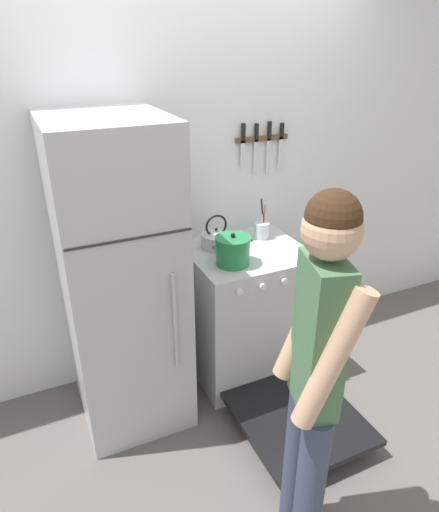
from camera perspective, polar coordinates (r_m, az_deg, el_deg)
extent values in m
plane|color=#5B5654|center=(3.50, -3.91, -11.62)|extent=(14.00, 14.00, 0.00)
cube|color=silver|center=(2.94, -4.88, 8.88)|extent=(10.00, 0.06, 2.55)
cube|color=#B7BABF|center=(2.61, -12.30, -2.98)|extent=(0.61, 0.71, 1.79)
cube|color=#2D2D2D|center=(2.12, -11.02, 2.08)|extent=(0.59, 0.01, 0.01)
cylinder|color=#B2B5BA|center=(2.40, -5.54, -8.27)|extent=(0.02, 0.02, 0.57)
cube|color=silver|center=(3.10, 3.23, -6.88)|extent=(0.73, 0.64, 0.90)
cube|color=black|center=(2.89, 3.44, 0.52)|extent=(0.72, 0.63, 0.02)
cube|color=black|center=(2.90, 5.97, -9.89)|extent=(0.63, 0.05, 0.68)
cylinder|color=black|center=(2.71, 1.64, -1.03)|extent=(0.21, 0.21, 0.01)
cylinder|color=black|center=(2.86, 7.57, 0.23)|extent=(0.21, 0.21, 0.01)
cylinder|color=black|center=(2.92, -0.59, 1.04)|extent=(0.21, 0.21, 0.01)
cylinder|color=black|center=(3.06, 5.04, 2.13)|extent=(0.21, 0.21, 0.01)
cylinder|color=silver|center=(2.56, 2.56, -4.49)|extent=(0.04, 0.02, 0.04)
cylinder|color=silver|center=(2.63, 5.41, -3.79)|extent=(0.04, 0.02, 0.04)
cylinder|color=silver|center=(2.70, 8.12, -3.13)|extent=(0.04, 0.02, 0.04)
cylinder|color=silver|center=(2.77, 10.68, -2.49)|extent=(0.04, 0.02, 0.04)
cube|color=black|center=(2.86, 9.80, -19.25)|extent=(0.67, 0.72, 0.04)
cube|color=#99999E|center=(3.07, 3.91, -8.31)|extent=(0.59, 0.35, 0.01)
cylinder|color=#237A42|center=(2.68, 1.67, 0.50)|extent=(0.20, 0.20, 0.15)
cylinder|color=#237A42|center=(2.64, 1.69, 2.18)|extent=(0.21, 0.21, 0.02)
sphere|color=black|center=(2.64, 1.70, 2.60)|extent=(0.03, 0.03, 0.03)
cylinder|color=#237A42|center=(2.61, -0.53, 1.12)|extent=(0.03, 0.02, 0.02)
cylinder|color=#237A42|center=(2.70, 3.81, 1.96)|extent=(0.03, 0.02, 0.02)
cylinder|color=silver|center=(2.91, -0.40, 1.93)|extent=(0.19, 0.19, 0.09)
cone|color=silver|center=(2.89, -0.40, 2.95)|extent=(0.18, 0.18, 0.02)
sphere|color=black|center=(2.88, -0.40, 3.34)|extent=(0.02, 0.02, 0.02)
cone|color=silver|center=(2.94, 1.21, 2.39)|extent=(0.10, 0.03, 0.09)
torus|color=black|center=(2.87, -0.40, 3.80)|extent=(0.15, 0.01, 0.15)
cylinder|color=silver|center=(3.05, 5.32, 3.19)|extent=(0.10, 0.10, 0.11)
cylinder|color=#9E7547|center=(3.04, 5.56, 4.58)|extent=(0.02, 0.02, 0.21)
cylinder|color=#232326|center=(3.03, 5.43, 4.97)|extent=(0.06, 0.03, 0.26)
cylinder|color=#B2B5BA|center=(3.03, 5.38, 4.19)|extent=(0.02, 0.03, 0.18)
cylinder|color=#38425B|center=(2.16, 11.16, -27.11)|extent=(0.12, 0.12, 0.83)
cylinder|color=#38425B|center=(2.26, 9.71, -23.88)|extent=(0.12, 0.12, 0.83)
cube|color=#47704C|center=(1.71, 12.36, -9.90)|extent=(0.19, 0.26, 0.63)
cylinder|color=tan|center=(1.61, 13.93, -12.51)|extent=(0.26, 0.15, 0.55)
cylinder|color=tan|center=(1.81, 10.98, -7.57)|extent=(0.26, 0.15, 0.55)
sphere|color=tan|center=(1.51, 13.85, 3.14)|extent=(0.20, 0.20, 0.20)
sphere|color=#382314|center=(1.49, 14.04, 4.74)|extent=(0.19, 0.19, 0.19)
cube|color=brown|center=(3.07, 5.33, 14.41)|extent=(0.38, 0.02, 0.03)
cube|color=silver|center=(3.01, 2.92, 12.60)|extent=(0.03, 0.00, 0.17)
cube|color=black|center=(2.98, 3.00, 15.21)|extent=(0.02, 0.02, 0.11)
cube|color=silver|center=(3.06, 4.52, 12.16)|extent=(0.03, 0.00, 0.24)
cube|color=black|center=(3.03, 4.66, 15.25)|extent=(0.02, 0.02, 0.10)
cube|color=silver|center=(3.11, 6.09, 12.29)|extent=(0.03, 0.00, 0.24)
cube|color=black|center=(3.07, 6.27, 15.41)|extent=(0.02, 0.02, 0.11)
cube|color=silver|center=(3.16, 7.63, 12.62)|extent=(0.03, 0.00, 0.22)
cube|color=black|center=(3.12, 7.81, 15.35)|extent=(0.02, 0.02, 0.09)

